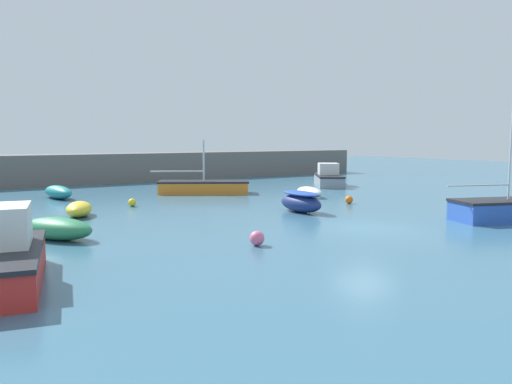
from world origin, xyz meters
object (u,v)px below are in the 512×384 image
object	(u,v)px
cabin_cruiser_white	(329,178)
mooring_buoy_yellow	(132,202)
dinghy_near_pier	(79,209)
sailboat_tall_mast	(507,209)
rowboat_with_red_cover	(301,202)
rowboat_white_midwater	(309,192)
open_tender_yellow	(58,192)
mooring_buoy_pink	(257,238)
rowboat_blue_near	(58,228)
sailboat_short_mast	(204,187)
mooring_buoy_orange	(349,200)

from	to	relation	value
cabin_cruiser_white	mooring_buoy_yellow	size ratio (longest dim) A/B	12.10
dinghy_near_pier	sailboat_tall_mast	world-z (taller)	sailboat_tall_mast
rowboat_with_red_cover	rowboat_white_midwater	bearing A→B (deg)	136.70
dinghy_near_pier	rowboat_with_red_cover	distance (m)	10.77
open_tender_yellow	cabin_cruiser_white	world-z (taller)	cabin_cruiser_white
cabin_cruiser_white	mooring_buoy_yellow	xyz separation A→B (m)	(-16.86, -3.52, -0.42)
mooring_buoy_pink	rowboat_blue_near	bearing A→B (deg)	139.59
rowboat_blue_near	rowboat_with_red_cover	world-z (taller)	rowboat_with_red_cover
mooring_buoy_pink	mooring_buoy_yellow	bearing A→B (deg)	92.36
rowboat_white_midwater	mooring_buoy_pink	distance (m)	14.81
sailboat_short_mast	open_tender_yellow	world-z (taller)	sailboat_short_mast
sailboat_short_mast	rowboat_with_red_cover	size ratio (longest dim) A/B	2.18
sailboat_tall_mast	mooring_buoy_orange	size ratio (longest dim) A/B	17.32
mooring_buoy_yellow	mooring_buoy_pink	xyz separation A→B (m)	(0.50, -12.05, 0.04)
rowboat_white_midwater	mooring_buoy_pink	xyz separation A→B (m)	(-10.47, -10.47, -0.06)
mooring_buoy_yellow	sailboat_tall_mast	bearing A→B (deg)	-46.46
sailboat_tall_mast	mooring_buoy_pink	xyz separation A→B (m)	(-12.39, 1.51, -0.25)
sailboat_short_mast	mooring_buoy_pink	bearing A→B (deg)	-79.64
mooring_buoy_yellow	mooring_buoy_pink	world-z (taller)	mooring_buoy_pink
rowboat_with_red_cover	mooring_buoy_pink	xyz separation A→B (m)	(-6.05, -5.50, -0.28)
cabin_cruiser_white	sailboat_tall_mast	size ratio (longest dim) A/B	0.67
rowboat_blue_near	mooring_buoy_pink	xyz separation A→B (m)	(5.65, -4.81, -0.15)
mooring_buoy_orange	sailboat_tall_mast	bearing A→B (deg)	-75.80
dinghy_near_pier	mooring_buoy_orange	size ratio (longest dim) A/B	5.80
sailboat_short_mast	mooring_buoy_yellow	bearing A→B (deg)	-118.80
sailboat_tall_mast	mooring_buoy_pink	distance (m)	12.49
open_tender_yellow	mooring_buoy_yellow	distance (m)	6.50
sailboat_short_mast	sailboat_tall_mast	size ratio (longest dim) A/B	0.79
sailboat_short_mast	mooring_buoy_pink	world-z (taller)	sailboat_short_mast
rowboat_with_red_cover	sailboat_short_mast	bearing A→B (deg)	-179.39
sailboat_short_mast	mooring_buoy_pink	distance (m)	16.74
open_tender_yellow	cabin_cruiser_white	size ratio (longest dim) A/B	0.66
mooring_buoy_yellow	mooring_buoy_orange	size ratio (longest dim) A/B	0.96
rowboat_blue_near	rowboat_with_red_cover	distance (m)	11.71
rowboat_white_midwater	mooring_buoy_orange	xyz separation A→B (m)	(-0.14, -3.83, -0.09)
mooring_buoy_orange	open_tender_yellow	bearing A→B (deg)	140.12
rowboat_white_midwater	sailboat_tall_mast	bearing A→B (deg)	-157.83
cabin_cruiser_white	rowboat_with_red_cover	distance (m)	14.42
sailboat_tall_mast	rowboat_white_midwater	world-z (taller)	sailboat_tall_mast
rowboat_with_red_cover	mooring_buoy_yellow	xyz separation A→B (m)	(-6.54, 6.55, -0.32)
open_tender_yellow	sailboat_tall_mast	size ratio (longest dim) A/B	0.44
rowboat_with_red_cover	dinghy_near_pier	bearing A→B (deg)	-116.28
rowboat_blue_near	mooring_buoy_yellow	world-z (taller)	rowboat_blue_near
sailboat_tall_mast	rowboat_white_midwater	xyz separation A→B (m)	(-1.92, 11.98, -0.19)
cabin_cruiser_white	rowboat_white_midwater	distance (m)	7.80
dinghy_near_pier	rowboat_blue_near	size ratio (longest dim) A/B	0.79
cabin_cruiser_white	rowboat_with_red_cover	world-z (taller)	cabin_cruiser_white
dinghy_near_pier	mooring_buoy_yellow	bearing A→B (deg)	141.18
sailboat_short_mast	mooring_buoy_pink	xyz separation A→B (m)	(-5.65, -15.76, -0.18)
rowboat_white_midwater	mooring_buoy_yellow	size ratio (longest dim) A/B	6.97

